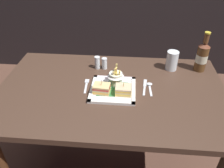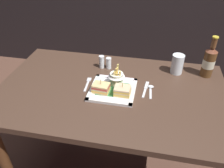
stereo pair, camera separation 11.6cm
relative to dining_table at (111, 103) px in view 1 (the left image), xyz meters
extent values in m
plane|color=brown|center=(0.00, 0.00, -0.62)|extent=(6.00, 6.00, 0.00)
cube|color=#442F23|center=(0.00, 0.00, 0.08)|extent=(1.28, 0.78, 0.03)
cylinder|color=#452E1D|center=(-0.57, 0.32, -0.28)|extent=(0.06, 0.06, 0.69)
cylinder|color=#432423|center=(0.57, 0.32, -0.28)|extent=(0.06, 0.06, 0.69)
cube|color=white|center=(0.01, -0.01, 0.11)|extent=(0.25, 0.25, 0.01)
cube|color=#2F6E36|center=(0.01, -0.01, 0.11)|extent=(0.18, 0.14, 0.00)
cube|color=white|center=(0.01, -0.13, 0.11)|extent=(0.25, 0.02, 0.01)
cube|color=white|center=(0.01, 0.10, 0.11)|extent=(0.25, 0.02, 0.01)
cube|color=white|center=(-0.10, -0.01, 0.11)|extent=(0.02, 0.25, 0.01)
cube|color=white|center=(0.13, -0.01, 0.11)|extent=(0.02, 0.25, 0.01)
cube|color=#E4BB8D|center=(-0.05, -0.05, 0.12)|extent=(0.09, 0.07, 0.01)
cube|color=#EDB54C|center=(-0.05, -0.05, 0.13)|extent=(0.09, 0.07, 0.01)
cube|color=#D4BF87|center=(-0.05, -0.05, 0.14)|extent=(0.09, 0.07, 0.01)
cube|color=#C74339|center=(-0.05, -0.05, 0.15)|extent=(0.09, 0.07, 0.01)
cube|color=#DFBB7B|center=(-0.05, -0.05, 0.16)|extent=(0.09, 0.07, 0.01)
cylinder|color=tan|center=(-0.05, -0.05, 0.15)|extent=(0.00, 0.00, 0.08)
cube|color=#DEB77B|center=(0.07, -0.05, 0.12)|extent=(0.08, 0.07, 0.01)
cube|color=#E4BC48|center=(0.07, -0.05, 0.13)|extent=(0.08, 0.07, 0.01)
cube|color=#D7B67F|center=(0.07, -0.05, 0.13)|extent=(0.08, 0.07, 0.01)
cube|color=gold|center=(0.07, -0.05, 0.14)|extent=(0.08, 0.07, 0.01)
cube|color=#DAB68C|center=(0.07, -0.05, 0.15)|extent=(0.08, 0.07, 0.01)
cylinder|color=tan|center=(0.07, -0.05, 0.15)|extent=(0.00, 0.00, 0.07)
cylinder|color=silver|center=(0.02, 0.04, 0.15)|extent=(0.07, 0.07, 0.07)
cone|color=white|center=(0.02, 0.04, 0.18)|extent=(0.09, 0.09, 0.03)
cube|color=#D9C55C|center=(0.02, 0.02, 0.18)|extent=(0.02, 0.01, 0.06)
cube|color=#E0C464|center=(0.02, 0.06, 0.19)|extent=(0.01, 0.01, 0.08)
cube|color=#F4D066|center=(0.04, 0.02, 0.18)|extent=(0.01, 0.01, 0.06)
cube|color=#E2BB59|center=(0.03, 0.02, 0.18)|extent=(0.01, 0.01, 0.05)
cube|color=#F9D287|center=(0.01, 0.02, 0.18)|extent=(0.01, 0.01, 0.05)
cube|color=#EECB6B|center=(0.02, 0.04, 0.18)|extent=(0.01, 0.02, 0.06)
cube|color=#E3B353|center=(0.03, 0.03, 0.19)|extent=(0.02, 0.01, 0.07)
cube|color=#DAC361|center=(0.02, 0.05, 0.18)|extent=(0.02, 0.01, 0.07)
cylinder|color=brown|center=(0.53, 0.26, 0.18)|extent=(0.07, 0.07, 0.16)
cone|color=brown|center=(0.53, 0.26, 0.27)|extent=(0.07, 0.07, 0.02)
cylinder|color=brown|center=(0.53, 0.26, 0.32)|extent=(0.03, 0.03, 0.06)
cylinder|color=gold|center=(0.53, 0.26, 0.35)|extent=(0.03, 0.03, 0.01)
cylinder|color=beige|center=(0.53, 0.26, 0.19)|extent=(0.07, 0.07, 0.05)
cylinder|color=silver|center=(0.36, 0.25, 0.16)|extent=(0.07, 0.07, 0.12)
cylinder|color=silver|center=(0.36, 0.25, 0.14)|extent=(0.07, 0.07, 0.07)
cube|color=silver|center=(-0.14, 0.00, 0.10)|extent=(0.02, 0.11, 0.00)
cube|color=silver|center=(-0.15, 0.07, 0.10)|extent=(0.03, 0.04, 0.00)
cube|color=silver|center=(0.18, 0.00, 0.10)|extent=(0.02, 0.09, 0.00)
cube|color=silver|center=(0.19, 0.08, 0.10)|extent=(0.02, 0.07, 0.00)
cube|color=silver|center=(0.22, 0.00, 0.10)|extent=(0.02, 0.09, 0.00)
ellipsoid|color=silver|center=(0.21, 0.06, 0.11)|extent=(0.04, 0.03, 0.01)
cylinder|color=silver|center=(-0.11, 0.22, 0.14)|extent=(0.03, 0.03, 0.07)
cylinder|color=white|center=(-0.11, 0.22, 0.12)|extent=(0.03, 0.03, 0.04)
cylinder|color=silver|center=(-0.11, 0.22, 0.18)|extent=(0.03, 0.03, 0.01)
cylinder|color=silver|center=(-0.06, 0.22, 0.13)|extent=(0.03, 0.03, 0.06)
cylinder|color=#3A3227|center=(-0.06, 0.22, 0.12)|extent=(0.03, 0.03, 0.03)
cylinder|color=silver|center=(-0.06, 0.22, 0.17)|extent=(0.03, 0.03, 0.01)
camera|label=1|loc=(0.09, -1.03, 0.86)|focal=36.65mm
camera|label=2|loc=(0.21, -1.01, 0.86)|focal=36.65mm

